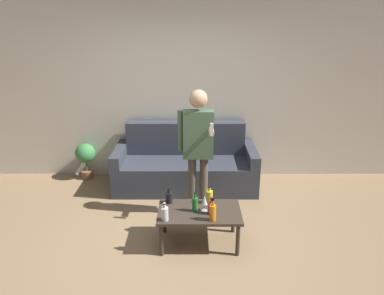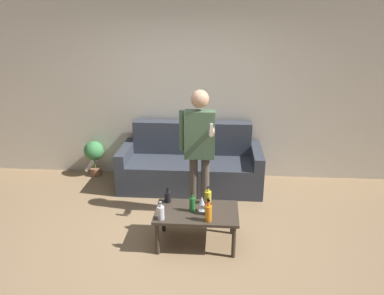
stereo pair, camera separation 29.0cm
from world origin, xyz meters
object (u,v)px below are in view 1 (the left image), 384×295
Objects in this scene: couch at (186,165)px; person_standing_front at (199,143)px; coffee_table at (200,215)px; bottle_orange at (170,197)px.

person_standing_front is at bearing -79.37° from couch.
couch reaches higher than coffee_table.
bottle_orange is at bearing -96.98° from couch.
coffee_table is at bearing -89.09° from person_standing_front.
coffee_table is 5.31× the size of bottle_orange.
coffee_table is 0.56× the size of person_standing_front.
bottle_orange is at bearing 151.16° from coffee_table.
person_standing_front reaches higher than bottle_orange.
person_standing_front is (-0.01, 0.64, 0.61)m from coffee_table.
couch reaches higher than bottle_orange.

